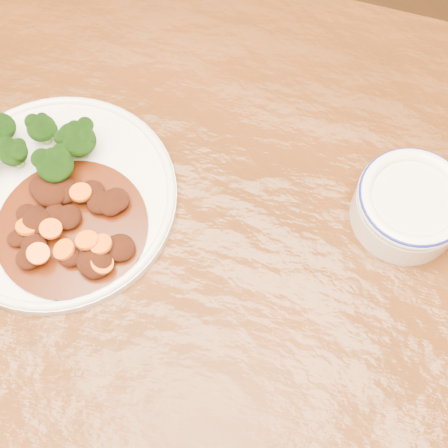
# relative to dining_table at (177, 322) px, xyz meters

# --- Properties ---
(ground) EXTENTS (4.00, 4.00, 0.00)m
(ground) POSITION_rel_dining_table_xyz_m (0.00, 0.00, -0.67)
(ground) COLOR #482A12
(ground) RESTS_ON ground
(dining_table) EXTENTS (1.55, 0.99, 0.75)m
(dining_table) POSITION_rel_dining_table_xyz_m (0.00, 0.00, 0.00)
(dining_table) COLOR #59290F
(dining_table) RESTS_ON ground
(dinner_plate) EXTENTS (0.26, 0.26, 0.02)m
(dinner_plate) POSITION_rel_dining_table_xyz_m (-0.15, 0.08, 0.09)
(dinner_plate) COLOR silver
(dinner_plate) RESTS_ON dining_table
(broccoli_florets) EXTENTS (0.13, 0.09, 0.04)m
(broccoli_florets) POSITION_rel_dining_table_xyz_m (-0.18, 0.12, 0.12)
(broccoli_florets) COLOR #7DA153
(broccoli_florets) RESTS_ON dinner_plate
(mince_stew) EXTENTS (0.16, 0.16, 0.03)m
(mince_stew) POSITION_rel_dining_table_xyz_m (-0.12, 0.05, 0.10)
(mince_stew) COLOR #411207
(mince_stew) RESTS_ON dinner_plate
(dip_bowl) EXTENTS (0.12, 0.12, 0.05)m
(dip_bowl) POSITION_rel_dining_table_xyz_m (0.22, 0.15, 0.11)
(dip_bowl) COLOR silver
(dip_bowl) RESTS_ON dining_table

